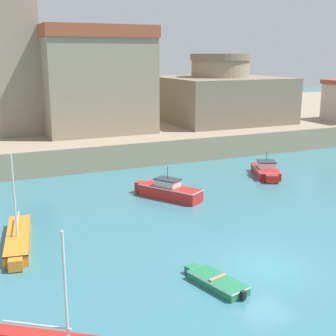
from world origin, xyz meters
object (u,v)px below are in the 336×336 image
at_px(sailboat_orange_4, 18,239).
at_px(church, 76,73).
at_px(fortress, 220,96).
at_px(dinghy_green_5, 216,281).
at_px(motorboat_red_1, 266,170).
at_px(motorboat_red_2, 168,191).

height_order(sailboat_orange_4, church, church).
height_order(sailboat_orange_4, fortress, fortress).
distance_m(sailboat_orange_4, dinghy_green_5, 11.42).
relative_size(motorboat_red_1, sailboat_orange_4, 0.74).
height_order(motorboat_red_2, church, church).
bearing_deg(church, motorboat_red_2, -86.68).
bearing_deg(motorboat_red_2, church, 93.32).
xyz_separation_m(dinghy_green_5, fortress, (19.26, 32.89, 5.09)).
xyz_separation_m(dinghy_green_5, church, (2.22, 34.66, 7.95)).
bearing_deg(fortress, church, 174.07).
distance_m(sailboat_orange_4, fortress, 36.63).
bearing_deg(motorboat_red_2, motorboat_red_1, 12.89).
bearing_deg(fortress, dinghy_green_5, -120.36).
distance_m(motorboat_red_1, sailboat_orange_4, 22.46).
bearing_deg(motorboat_red_2, dinghy_green_5, -104.98).
relative_size(sailboat_orange_4, dinghy_green_5, 1.87).
height_order(motorboat_red_1, sailboat_orange_4, sailboat_orange_4).
xyz_separation_m(sailboat_orange_4, fortress, (26.88, 24.38, 4.94)).
bearing_deg(fortress, sailboat_orange_4, -137.79).
xyz_separation_m(motorboat_red_2, sailboat_orange_4, (-11.10, -4.50, -0.19)).
height_order(church, fortress, church).
relative_size(church, fortress, 1.24).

